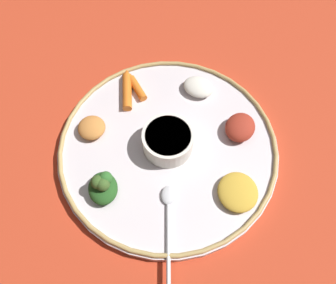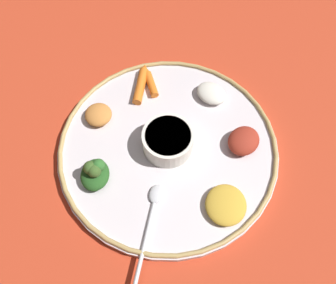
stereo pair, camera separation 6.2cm
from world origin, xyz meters
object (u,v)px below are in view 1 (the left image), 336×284
(center_bowl, at_px, (168,140))
(spoon, at_px, (168,222))
(carrot_near_spoon, at_px, (136,86))
(carrot_outer, at_px, (127,89))
(greens_pile, at_px, (103,186))

(center_bowl, distance_m, spoon, 0.14)
(carrot_near_spoon, bearing_deg, carrot_outer, -67.52)
(spoon, bearing_deg, carrot_outer, -167.73)
(greens_pile, xyz_separation_m, carrot_near_spoon, (-0.21, 0.06, -0.01))
(spoon, height_order, carrot_outer, carrot_outer)
(center_bowl, xyz_separation_m, greens_pile, (0.08, -0.12, -0.00))
(spoon, xyz_separation_m, greens_pile, (-0.07, -0.10, 0.02))
(spoon, relative_size, carrot_near_spoon, 2.49)
(greens_pile, height_order, carrot_near_spoon, greens_pile)
(carrot_outer, bearing_deg, spoon, 12.27)
(spoon, xyz_separation_m, carrot_outer, (-0.27, -0.06, 0.01))
(center_bowl, xyz_separation_m, carrot_near_spoon, (-0.14, -0.05, -0.01))
(greens_pile, bearing_deg, carrot_outer, 167.59)
(center_bowl, relative_size, spoon, 0.51)
(center_bowl, distance_m, carrot_outer, 0.15)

